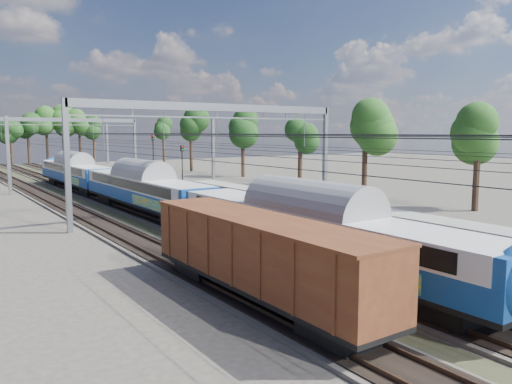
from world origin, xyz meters
TOP-DOWN VIEW (x-y plane):
  - track_bed at (-0.00, 45.00)m, footprint 21.00×130.00m
  - platform at (12.00, 20.00)m, footprint 3.00×70.00m
  - catenary at (0.33, 52.69)m, footprint 25.65×130.00m
  - tree_belt at (4.96, 97.98)m, footprint 39.73×101.23m
  - emu_train at (-4.50, 34.09)m, footprint 3.01×63.64m
  - freight_boxcar at (-9.00, 11.18)m, footprint 2.69×12.99m
  - worker at (1.40, 48.07)m, footprint 0.54×0.74m
  - signal_near at (4.18, 44.84)m, footprint 0.36×0.33m
  - signal_far at (7.97, 61.78)m, footprint 0.44×0.41m

SIDE VIEW (x-z plane):
  - track_bed at x=0.00m, z-range -0.07..0.27m
  - platform at x=12.00m, z-range 0.00..0.30m
  - worker at x=1.40m, z-range 0.00..1.88m
  - freight_boxcar at x=-9.00m, z-range 0.37..3.72m
  - emu_train at x=-4.50m, z-range 0.39..4.79m
  - signal_near at x=4.18m, z-range 0.71..6.05m
  - signal_far at x=7.97m, z-range 0.85..7.26m
  - catenary at x=0.33m, z-range 1.90..10.90m
  - tree_belt at x=4.96m, z-range 2.13..14.04m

